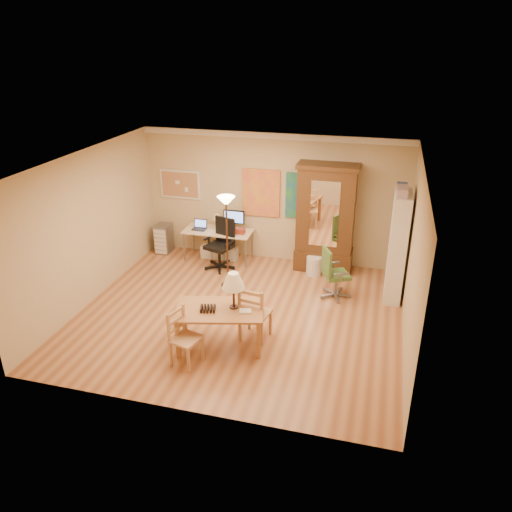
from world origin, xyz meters
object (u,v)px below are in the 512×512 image
(computer_desk, at_px, (220,241))
(bookshelf, at_px, (397,247))
(office_chair_black, at_px, (221,255))
(dining_table, at_px, (224,301))
(office_chair_green, at_px, (334,284))
(armoire, at_px, (325,225))

(computer_desk, distance_m, bookshelf, 3.75)
(office_chair_black, distance_m, bookshelf, 3.56)
(dining_table, bearing_deg, office_chair_black, 110.13)
(computer_desk, relative_size, bookshelf, 0.73)
(computer_desk, distance_m, office_chair_green, 2.79)
(bookshelf, bearing_deg, computer_desk, 167.80)
(office_chair_green, relative_size, armoire, 0.44)
(dining_table, height_order, armoire, armoire)
(office_chair_black, height_order, armoire, armoire)
(dining_table, relative_size, office_chair_black, 1.40)
(office_chair_green, relative_size, bookshelf, 0.49)
(office_chair_black, xyz_separation_m, office_chair_green, (2.42, -0.65, -0.02))
(dining_table, xyz_separation_m, bookshelf, (2.49, 2.31, 0.20))
(computer_desk, bearing_deg, dining_table, -69.96)
(office_chair_black, bearing_deg, office_chair_green, -15.13)
(office_chair_green, height_order, bookshelf, bookshelf)
(computer_desk, bearing_deg, armoire, 2.22)
(computer_desk, relative_size, office_chair_black, 1.38)
(office_chair_black, relative_size, bookshelf, 0.53)
(dining_table, relative_size, computer_desk, 1.02)
(office_chair_black, relative_size, armoire, 0.48)
(office_chair_green, height_order, armoire, armoire)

